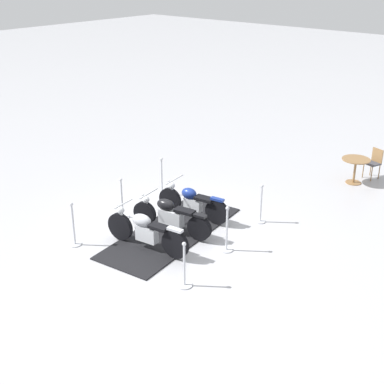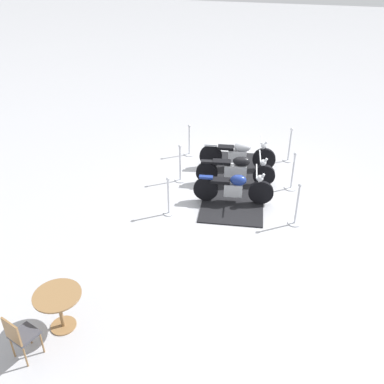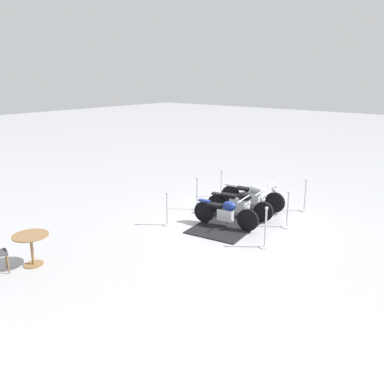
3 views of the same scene
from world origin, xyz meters
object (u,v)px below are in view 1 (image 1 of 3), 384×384
Objects in this scene: motorcycle_chrome at (146,230)px; stanchion_left_front at (261,209)px; motorcycle_black at (170,216)px; stanchion_left_rear at (184,273)px; motorcycle_navy at (192,202)px; stanchion_right_mid at (122,206)px; stanchion_left_mid at (227,236)px; cafe_table at (355,165)px; stanchion_right_front at (162,182)px; stanchion_right_rear at (74,230)px; cafe_chair_near_table at (374,161)px.

stanchion_left_front reaches higher than motorcycle_chrome.
stanchion_left_rear reaches higher than motorcycle_black.
motorcycle_navy is 1.86m from stanchion_right_mid.
stanchion_right_mid is 3.66m from stanchion_left_rear.
stanchion_left_mid is 5.87m from cafe_table.
stanchion_left_mid reaches higher than motorcycle_chrome.
stanchion_left_mid is at bearing 177.52° from motorcycle_black.
motorcycle_chrome is at bearing 88.67° from motorcycle_navy.
stanchion_left_mid is at bearing -149.29° from motorcycle_chrome.
motorcycle_black is at bearing 138.84° from stanchion_right_front.
motorcycle_black is 6.41m from cafe_table.
cafe_table is (-2.20, -5.07, 0.12)m from motorcycle_navy.
motorcycle_navy is 2.02× the size of stanchion_left_rear.
stanchion_right_mid is 7.24m from cafe_table.
stanchion_right_rear is at bearing 67.03° from cafe_table.
motorcycle_navy is 5.53m from cafe_table.
stanchion_right_rear reaches higher than stanchion_left_rear.
motorcycle_chrome reaches higher than motorcycle_black.
cafe_chair_near_table is (-0.49, -8.39, 0.23)m from stanchion_left_rear.
stanchion_right_rear is (1.20, 2.95, -0.09)m from motorcycle_navy.
stanchion_left_front is 1.78m from stanchion_left_mid.
stanchion_right_front is (0.23, -1.76, 0.05)m from stanchion_right_mid.
stanchion_right_front and stanchion_left_mid have the same top height.
stanchion_right_mid is at bearing -21.70° from stanchion_left_rear.
stanchion_left_mid is (-1.61, -0.21, -0.08)m from motorcycle_black.
motorcycle_navy is 6.35m from cafe_chair_near_table.
stanchion_right_mid is 0.99× the size of stanchion_right_front.
motorcycle_navy is at bearing 160.80° from stanchion_right_front.
stanchion_right_rear is at bearing 97.41° from stanchion_right_mid.
cafe_table is at bearing -91.75° from stanchion_left_rear.
stanchion_right_mid is 1.20× the size of cafe_chair_near_table.
motorcycle_chrome is at bearing 38.77° from stanchion_left_mid.
cafe_chair_near_table is (-0.95, -4.87, 0.17)m from stanchion_left_front.
stanchion_left_rear is 8.41m from cafe_chair_near_table.
motorcycle_navy is 1.86× the size of stanchion_right_mid.
motorcycle_black is at bearing -0.45° from cafe_chair_near_table.
motorcycle_black is at bearing -40.17° from stanchion_left_rear.
motorcycle_black reaches higher than cafe_table.
stanchion_left_rear reaches higher than cafe_chair_near_table.
stanchion_right_rear is 0.98× the size of stanchion_right_front.
stanchion_left_mid is (-0.23, 1.76, 0.00)m from stanchion_left_front.
stanchion_right_mid is 3.66m from stanchion_left_front.
stanchion_right_front reaches higher than stanchion_right_rear.
motorcycle_chrome is 8.13m from cafe_chair_near_table.
stanchion_right_rear reaches higher than cafe_table.
motorcycle_black is 1.95× the size of stanchion_left_mid.
motorcycle_black reaches higher than cafe_chair_near_table.
cafe_chair_near_table is (-3.89, -7.04, 0.21)m from stanchion_right_mid.
motorcycle_navy is at bearing -52.21° from stanchion_left_rear.
stanchion_right_rear is 8.72m from cafe_table.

